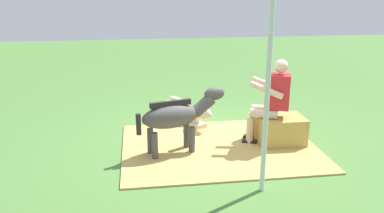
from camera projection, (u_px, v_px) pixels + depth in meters
The scene contains 8 objects.
ground_plane at pixel (210, 141), 6.21m from camera, with size 24.00×24.00×0.00m, color #4C7A38.
hay_patch at pixel (219, 147), 5.94m from camera, with size 2.88×2.19×0.02m, color tan.
hay_bale at pixel (280, 130), 6.04m from camera, with size 0.70×0.52×0.43m, color tan.
person_seated at pixel (271, 99), 5.91m from camera, with size 0.72×0.57×1.31m.
pony_standing at pixel (177, 116), 5.60m from camera, with size 1.32×0.56×0.93m.
pony_lying at pixel (180, 112), 7.00m from camera, with size 0.95×1.27×0.42m.
soda_bottle at pixel (306, 126), 6.50m from camera, with size 0.07×0.07×0.25m.
tent_pole_left at pixel (267, 100), 4.39m from camera, with size 0.06×0.06×2.24m, color silver.
Camera 1 is at (1.09, 5.67, 2.37)m, focal length 37.05 mm.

